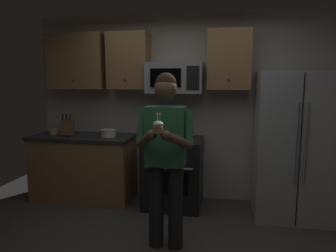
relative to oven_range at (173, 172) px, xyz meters
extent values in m
cube|color=beige|center=(0.15, 0.39, 0.84)|extent=(4.40, 0.10, 2.60)
cube|color=black|center=(0.00, 0.00, 0.00)|extent=(0.76, 0.66, 0.92)
cube|color=black|center=(0.00, -0.33, -0.04)|extent=(0.48, 0.01, 0.28)
cylinder|color=#99999E|center=(0.00, -0.36, 0.16)|extent=(0.60, 0.03, 0.03)
cylinder|color=black|center=(-0.18, -0.14, 0.46)|extent=(0.18, 0.18, 0.01)
cylinder|color=black|center=(0.18, -0.14, 0.46)|extent=(0.18, 0.18, 0.01)
cylinder|color=black|center=(-0.18, 0.14, 0.46)|extent=(0.18, 0.18, 0.01)
cylinder|color=black|center=(0.18, 0.14, 0.46)|extent=(0.18, 0.18, 0.01)
cube|color=#9EA0A5|center=(0.00, 0.12, 1.26)|extent=(0.74, 0.40, 0.40)
cube|color=black|center=(-0.09, -0.08, 1.26)|extent=(0.40, 0.01, 0.24)
cube|color=black|center=(0.26, -0.08, 1.26)|extent=(0.16, 0.01, 0.30)
cube|color=#B7BABF|center=(1.50, -0.04, 0.44)|extent=(0.90, 0.72, 1.80)
cylinder|color=gray|center=(1.45, -0.41, 0.54)|extent=(0.02, 0.02, 0.90)
cylinder|color=gray|center=(1.55, -0.41, 0.54)|extent=(0.02, 0.02, 0.90)
cube|color=black|center=(1.50, -0.40, 0.44)|extent=(0.01, 0.01, 1.74)
cube|color=#9E7247|center=(-1.40, 0.17, 1.49)|extent=(0.80, 0.34, 0.76)
sphere|color=brown|center=(-1.40, -0.01, 1.24)|extent=(0.03, 0.03, 0.03)
cube|color=#9E7247|center=(-0.65, 0.17, 1.49)|extent=(0.55, 0.34, 0.76)
sphere|color=brown|center=(-0.65, -0.01, 1.24)|extent=(0.03, 0.03, 0.03)
cube|color=#9E7247|center=(0.70, 0.17, 1.49)|extent=(0.55, 0.34, 0.76)
sphere|color=brown|center=(0.70, -0.01, 1.24)|extent=(0.03, 0.03, 0.03)
cube|color=#9E7247|center=(-1.30, 0.02, -0.02)|extent=(1.40, 0.62, 0.88)
cube|color=#2D2D33|center=(-1.30, 0.02, 0.44)|extent=(1.44, 0.66, 0.04)
cube|color=brown|center=(-1.50, -0.03, 0.57)|extent=(0.16, 0.15, 0.24)
cylinder|color=black|center=(-1.55, -0.05, 0.72)|extent=(0.02, 0.04, 0.09)
cylinder|color=black|center=(-1.50, -0.05, 0.72)|extent=(0.02, 0.04, 0.09)
cylinder|color=black|center=(-1.44, -0.05, 0.72)|extent=(0.02, 0.04, 0.09)
cylinder|color=white|center=(-0.91, 0.00, 0.51)|extent=(0.21, 0.21, 0.09)
torus|color=white|center=(-0.91, 0.00, 0.55)|extent=(0.22, 0.22, 0.01)
cylinder|color=beige|center=(-1.76, 0.05, 0.49)|extent=(0.15, 0.15, 0.07)
torus|color=beige|center=(-1.76, 0.05, 0.53)|extent=(0.16, 0.16, 0.01)
cylinder|color=#262628|center=(0.00, -1.06, -0.03)|extent=(0.15, 0.15, 0.86)
cylinder|color=#262628|center=(0.20, -1.06, -0.03)|extent=(0.15, 0.15, 0.86)
cube|color=#33724C|center=(0.10, -1.06, 0.69)|extent=(0.38, 0.22, 0.58)
sphere|color=brown|center=(0.10, -1.06, 1.15)|extent=(0.22, 0.22, 0.22)
sphere|color=#382314|center=(0.10, -1.05, 1.20)|extent=(0.20, 0.20, 0.20)
cylinder|color=#33724C|center=(-0.12, -1.09, 0.78)|extent=(0.15, 0.18, 0.35)
cylinder|color=brown|center=(-0.05, -1.25, 0.69)|extent=(0.26, 0.33, 0.21)
sphere|color=brown|center=(0.04, -1.38, 0.76)|extent=(0.09, 0.09, 0.09)
cylinder|color=#33724C|center=(0.33, -1.09, 0.78)|extent=(0.15, 0.18, 0.35)
cylinder|color=brown|center=(0.25, -1.25, 0.69)|extent=(0.26, 0.33, 0.21)
sphere|color=brown|center=(0.16, -1.38, 0.76)|extent=(0.09, 0.09, 0.09)
cylinder|color=#A87F56|center=(0.10, -1.40, 0.80)|extent=(0.08, 0.08, 0.06)
ellipsoid|color=white|center=(0.10, -1.40, 0.85)|extent=(0.09, 0.09, 0.06)
cylinder|color=#4CBF66|center=(0.12, -1.40, 0.90)|extent=(0.01, 0.01, 0.06)
ellipsoid|color=#FFD159|center=(0.12, -1.40, 0.94)|extent=(0.01, 0.01, 0.02)
cylinder|color=#F2D84C|center=(0.10, -1.39, 0.90)|extent=(0.01, 0.01, 0.06)
ellipsoid|color=#FFD159|center=(0.10, -1.39, 0.94)|extent=(0.01, 0.01, 0.02)
cylinder|color=#4C7FE5|center=(0.10, -1.42, 0.90)|extent=(0.01, 0.01, 0.06)
ellipsoid|color=#FFD159|center=(0.10, -1.42, 0.94)|extent=(0.01, 0.01, 0.02)
camera|label=1|loc=(0.67, -3.96, 1.22)|focal=32.91mm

